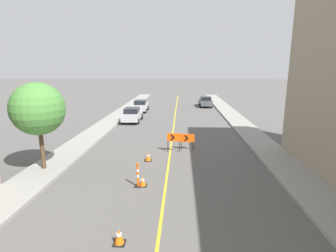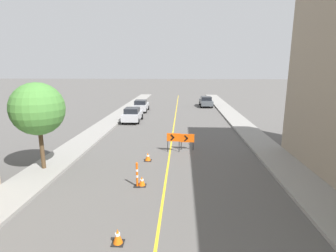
{
  "view_description": "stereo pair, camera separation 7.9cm",
  "coord_description": "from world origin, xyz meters",
  "px_view_note": "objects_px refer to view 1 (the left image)",
  "views": [
    {
      "loc": [
        0.76,
        5.28,
        5.97
      ],
      "look_at": [
        -0.37,
        27.55,
        1.0
      ],
      "focal_mm": 28.0,
      "sensor_mm": 36.0,
      "label": 1
    },
    {
      "loc": [
        0.84,
        5.29,
        5.97
      ],
      "look_at": [
        -0.37,
        27.55,
        1.0
      ],
      "focal_mm": 28.0,
      "sensor_mm": 36.0,
      "label": 2
    }
  ],
  "objects_px": {
    "arrow_barricade_secondary": "(187,139)",
    "parked_car_curb_far": "(205,101)",
    "parked_car_curb_mid": "(141,106)",
    "delineator_post_rear": "(138,176)",
    "street_tree_left_near": "(38,109)",
    "traffic_cone_fifth": "(148,157)",
    "traffic_cone_fourth": "(143,181)",
    "traffic_cone_third": "(119,236)",
    "parked_car_curb_near": "(132,115)",
    "arrow_barricade_primary": "(174,138)"
  },
  "relations": [
    {
      "from": "arrow_barricade_secondary",
      "to": "parked_car_curb_far",
      "type": "bearing_deg",
      "value": 82.93
    },
    {
      "from": "arrow_barricade_secondary",
      "to": "parked_car_curb_mid",
      "type": "bearing_deg",
      "value": 110.92
    },
    {
      "from": "delineator_post_rear",
      "to": "parked_car_curb_mid",
      "type": "height_order",
      "value": "parked_car_curb_mid"
    },
    {
      "from": "street_tree_left_near",
      "to": "traffic_cone_fifth",
      "type": "bearing_deg",
      "value": 18.97
    },
    {
      "from": "arrow_barricade_secondary",
      "to": "traffic_cone_fourth",
      "type": "bearing_deg",
      "value": -110.06
    },
    {
      "from": "traffic_cone_third",
      "to": "parked_car_curb_near",
      "type": "distance_m",
      "value": 21.24
    },
    {
      "from": "delineator_post_rear",
      "to": "arrow_barricade_primary",
      "type": "bearing_deg",
      "value": 74.04
    },
    {
      "from": "parked_car_curb_near",
      "to": "arrow_barricade_primary",
      "type": "bearing_deg",
      "value": -65.95
    },
    {
      "from": "traffic_cone_fifth",
      "to": "arrow_barricade_secondary",
      "type": "distance_m",
      "value": 3.64
    },
    {
      "from": "traffic_cone_third",
      "to": "street_tree_left_near",
      "type": "bearing_deg",
      "value": 133.49
    },
    {
      "from": "delineator_post_rear",
      "to": "parked_car_curb_mid",
      "type": "relative_size",
      "value": 0.3
    },
    {
      "from": "traffic_cone_fourth",
      "to": "parked_car_curb_mid",
      "type": "bearing_deg",
      "value": 98.97
    },
    {
      "from": "arrow_barricade_primary",
      "to": "arrow_barricade_secondary",
      "type": "distance_m",
      "value": 1.12
    },
    {
      "from": "traffic_cone_third",
      "to": "traffic_cone_fourth",
      "type": "height_order",
      "value": "traffic_cone_third"
    },
    {
      "from": "traffic_cone_fourth",
      "to": "arrow_barricade_secondary",
      "type": "distance_m",
      "value": 6.7
    },
    {
      "from": "parked_car_curb_mid",
      "to": "parked_car_curb_near",
      "type": "bearing_deg",
      "value": -90.32
    },
    {
      "from": "delineator_post_rear",
      "to": "street_tree_left_near",
      "type": "distance_m",
      "value": 6.89
    },
    {
      "from": "parked_car_curb_mid",
      "to": "street_tree_left_near",
      "type": "xyz_separation_m",
      "value": [
        -2.39,
        -21.78,
        2.9
      ]
    },
    {
      "from": "arrow_barricade_secondary",
      "to": "parked_car_curb_mid",
      "type": "relative_size",
      "value": 0.28
    },
    {
      "from": "street_tree_left_near",
      "to": "arrow_barricade_secondary",
      "type": "bearing_deg",
      "value": 27.82
    },
    {
      "from": "parked_car_curb_mid",
      "to": "arrow_barricade_secondary",
      "type": "bearing_deg",
      "value": -71.91
    },
    {
      "from": "traffic_cone_fourth",
      "to": "arrow_barricade_secondary",
      "type": "height_order",
      "value": "arrow_barricade_secondary"
    },
    {
      "from": "traffic_cone_fifth",
      "to": "parked_car_curb_near",
      "type": "xyz_separation_m",
      "value": [
        -3.38,
        12.65,
        0.53
      ]
    },
    {
      "from": "traffic_cone_third",
      "to": "arrow_barricade_secondary",
      "type": "distance_m",
      "value": 11.1
    },
    {
      "from": "arrow_barricade_secondary",
      "to": "parked_car_curb_mid",
      "type": "distance_m",
      "value": 18.33
    },
    {
      "from": "arrow_barricade_primary",
      "to": "parked_car_curb_far",
      "type": "xyz_separation_m",
      "value": [
        4.32,
        22.94,
        -0.2
      ]
    },
    {
      "from": "delineator_post_rear",
      "to": "traffic_cone_third",
      "type": "bearing_deg",
      "value": -88.97
    },
    {
      "from": "traffic_cone_third",
      "to": "arrow_barricade_primary",
      "type": "relative_size",
      "value": 0.41
    },
    {
      "from": "arrow_barricade_secondary",
      "to": "parked_car_curb_far",
      "type": "distance_m",
      "value": 22.69
    },
    {
      "from": "arrow_barricade_secondary",
      "to": "parked_car_curb_far",
      "type": "xyz_separation_m",
      "value": [
        3.32,
        22.45,
        -0.05
      ]
    },
    {
      "from": "arrow_barricade_secondary",
      "to": "parked_car_curb_mid",
      "type": "xyz_separation_m",
      "value": [
        -6.14,
        17.28,
        -0.05
      ]
    },
    {
      "from": "traffic_cone_fourth",
      "to": "arrow_barricade_secondary",
      "type": "xyz_separation_m",
      "value": [
        2.43,
        6.21,
        0.6
      ]
    },
    {
      "from": "parked_car_curb_mid",
      "to": "parked_car_curb_far",
      "type": "relative_size",
      "value": 1.0
    },
    {
      "from": "parked_car_curb_near",
      "to": "arrow_barricade_secondary",
      "type": "bearing_deg",
      "value": -60.54
    },
    {
      "from": "traffic_cone_fifth",
      "to": "parked_car_curb_near",
      "type": "relative_size",
      "value": 0.12
    },
    {
      "from": "traffic_cone_fourth",
      "to": "delineator_post_rear",
      "type": "distance_m",
      "value": 0.41
    },
    {
      "from": "arrow_barricade_secondary",
      "to": "parked_car_curb_far",
      "type": "relative_size",
      "value": 0.28
    },
    {
      "from": "traffic_cone_fourth",
      "to": "parked_car_curb_mid",
      "type": "relative_size",
      "value": 0.12
    },
    {
      "from": "traffic_cone_fourth",
      "to": "arrow_barricade_secondary",
      "type": "relative_size",
      "value": 0.42
    },
    {
      "from": "arrow_barricade_secondary",
      "to": "parked_car_curb_near",
      "type": "bearing_deg",
      "value": 121.85
    },
    {
      "from": "parked_car_curb_far",
      "to": "street_tree_left_near",
      "type": "xyz_separation_m",
      "value": [
        -11.86,
        -26.95,
        2.9
      ]
    },
    {
      "from": "arrow_barricade_primary",
      "to": "traffic_cone_fifth",
      "type": "bearing_deg",
      "value": -125.72
    },
    {
      "from": "traffic_cone_fourth",
      "to": "parked_car_curb_near",
      "type": "height_order",
      "value": "parked_car_curb_near"
    },
    {
      "from": "traffic_cone_fifth",
      "to": "arrow_barricade_primary",
      "type": "distance_m",
      "value": 2.65
    },
    {
      "from": "traffic_cone_fifth",
      "to": "parked_car_curb_far",
      "type": "height_order",
      "value": "parked_car_curb_far"
    },
    {
      "from": "arrow_barricade_primary",
      "to": "parked_car_curb_far",
      "type": "relative_size",
      "value": 0.32
    },
    {
      "from": "delineator_post_rear",
      "to": "arrow_barricade_primary",
      "type": "distance_m",
      "value": 6.06
    },
    {
      "from": "traffic_cone_fifth",
      "to": "parked_car_curb_far",
      "type": "xyz_separation_m",
      "value": [
        5.93,
        24.92,
        0.53
      ]
    },
    {
      "from": "traffic_cone_fifth",
      "to": "parked_car_curb_mid",
      "type": "bearing_deg",
      "value": 100.13
    },
    {
      "from": "traffic_cone_third",
      "to": "traffic_cone_fourth",
      "type": "relative_size",
      "value": 1.09
    }
  ]
}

